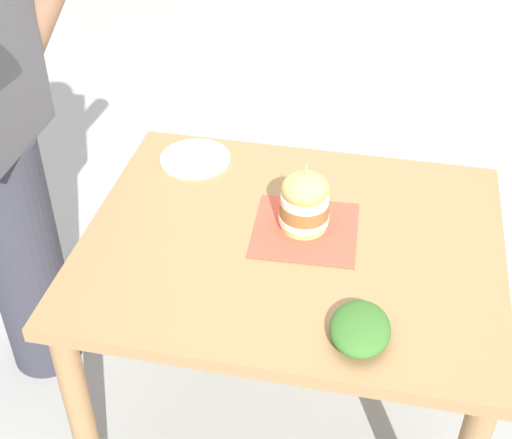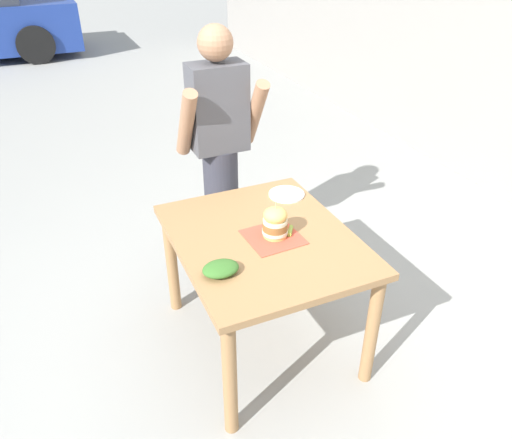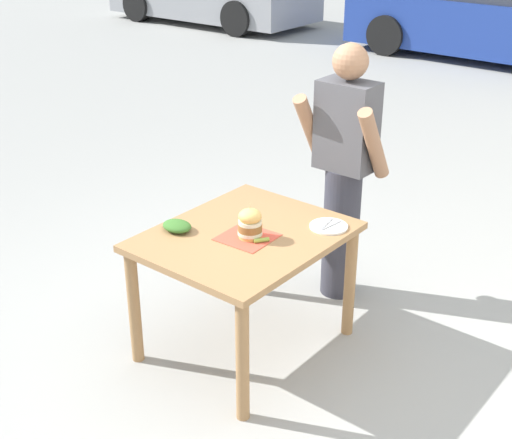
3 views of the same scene
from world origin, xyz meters
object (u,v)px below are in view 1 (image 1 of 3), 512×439
at_px(sandwich, 305,201).
at_px(side_plate_with_forks, 195,159).
at_px(pickle_spear, 311,204).
at_px(patio_table, 291,270).
at_px(side_salad, 360,329).

xyz_separation_m(sandwich, side_plate_with_forks, (0.26, 0.38, -0.08)).
xyz_separation_m(pickle_spear, side_plate_with_forks, (0.18, 0.39, -0.01)).
xyz_separation_m(patio_table, side_salad, (-0.32, -0.21, 0.14)).
bearing_deg(side_salad, pickle_spear, 21.19).
distance_m(side_plate_with_forks, side_salad, 0.86).
relative_size(pickle_spear, side_salad, 0.47).
bearing_deg(side_salad, patio_table, 33.28).
distance_m(sandwich, side_plate_with_forks, 0.47).
relative_size(patio_table, sandwich, 5.52).
relative_size(patio_table, side_salad, 6.27).
distance_m(patio_table, sandwich, 0.21).
relative_size(sandwich, side_salad, 1.14).
xyz_separation_m(side_plate_with_forks, side_salad, (-0.64, -0.57, 0.02)).
relative_size(side_plate_with_forks, side_salad, 1.22).
bearing_deg(patio_table, sandwich, -21.21).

